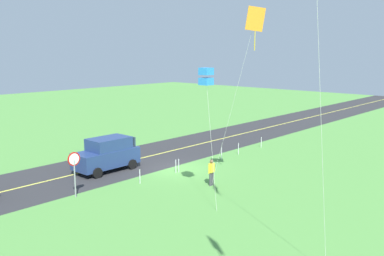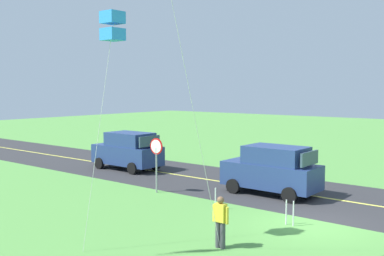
# 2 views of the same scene
# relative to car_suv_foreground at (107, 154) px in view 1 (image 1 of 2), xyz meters

# --- Properties ---
(ground_plane) EXTENTS (120.00, 120.00, 0.10)m
(ground_plane) POSITION_rel_car_suv_foreground_xyz_m (-3.44, 3.14, -1.20)
(ground_plane) COLOR #549342
(asphalt_road) EXTENTS (120.00, 7.00, 0.00)m
(asphalt_road) POSITION_rel_car_suv_foreground_xyz_m (-3.44, -0.86, -1.15)
(asphalt_road) COLOR #2D2D30
(asphalt_road) RESTS_ON ground
(road_centre_stripe) EXTENTS (120.00, 0.16, 0.00)m
(road_centre_stripe) POSITION_rel_car_suv_foreground_xyz_m (-3.44, -0.86, -1.15)
(road_centre_stripe) COLOR #E5E04C
(road_centre_stripe) RESTS_ON asphalt_road
(car_suv_foreground) EXTENTS (4.40, 2.12, 2.24)m
(car_suv_foreground) POSITION_rel_car_suv_foreground_xyz_m (0.00, 0.00, 0.00)
(car_suv_foreground) COLOR navy
(car_suv_foreground) RESTS_ON ground
(stop_sign) EXTENTS (0.76, 0.08, 2.56)m
(stop_sign) POSITION_rel_car_suv_foreground_xyz_m (4.41, 3.05, 0.65)
(stop_sign) COLOR gray
(stop_sign) RESTS_ON ground
(person_adult_near) EXTENTS (0.58, 0.22, 1.60)m
(person_adult_near) POSITION_rel_car_suv_foreground_xyz_m (-2.24, 7.28, -0.29)
(person_adult_near) COLOR #3F3F47
(person_adult_near) RESTS_ON ground
(kite_red_low) EXTENTS (0.76, 3.31, 10.26)m
(kite_red_low) POSITION_rel_car_suv_foreground_xyz_m (-2.17, 10.14, 8.25)
(kite_red_low) COLOR silver
(kite_red_low) RESTS_ON ground
(kite_green_far) EXTENTS (0.60, 1.31, 7.15)m
(kite_green_far) POSITION_rel_car_suv_foreground_xyz_m (0.46, 9.11, 5.55)
(kite_green_far) COLOR silver
(kite_green_far) RESTS_ON ground
(fence_post_0) EXTENTS (0.05, 0.05, 0.90)m
(fence_post_0) POSITION_rel_car_suv_foreground_xyz_m (-12.93, 3.84, -0.70)
(fence_post_0) COLOR silver
(fence_post_0) RESTS_ON ground
(fence_post_1) EXTENTS (0.05, 0.05, 0.90)m
(fence_post_1) POSITION_rel_car_suv_foreground_xyz_m (-9.70, 3.84, -0.70)
(fence_post_1) COLOR silver
(fence_post_1) RESTS_ON ground
(fence_post_2) EXTENTS (0.05, 0.05, 0.90)m
(fence_post_2) POSITION_rel_car_suv_foreground_xyz_m (-7.57, 3.84, -0.70)
(fence_post_2) COLOR silver
(fence_post_2) RESTS_ON ground
(fence_post_3) EXTENTS (0.05, 0.05, 0.90)m
(fence_post_3) POSITION_rel_car_suv_foreground_xyz_m (-2.97, 3.84, -0.70)
(fence_post_3) COLOR silver
(fence_post_3) RESTS_ON ground
(fence_post_4) EXTENTS (0.05, 0.05, 0.90)m
(fence_post_4) POSITION_rel_car_suv_foreground_xyz_m (-2.69, 3.84, -0.70)
(fence_post_4) COLOR silver
(fence_post_4) RESTS_ON ground
(fence_post_5) EXTENTS (0.05, 0.05, 0.90)m
(fence_post_5) POSITION_rel_car_suv_foreground_xyz_m (0.44, 3.84, -0.70)
(fence_post_5) COLOR silver
(fence_post_5) RESTS_ON ground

